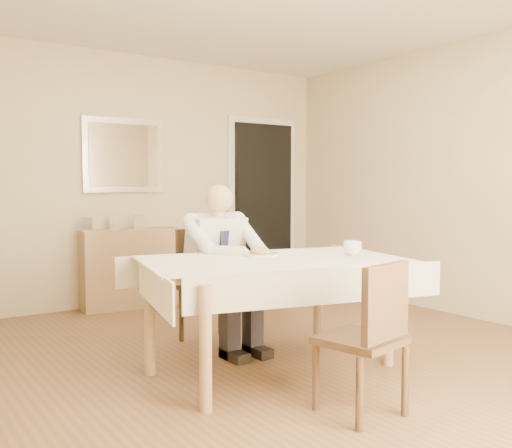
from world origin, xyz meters
TOP-DOWN VIEW (x-y plane):
  - room at (0.00, 0.00)m, footprint 5.00×5.02m
  - doorway at (1.55, 2.46)m, footprint 0.96×0.07m
  - mirror at (-0.20, 2.47)m, footprint 0.86×0.04m
  - dining_table at (-0.19, -0.13)m, footprint 1.94×1.40m
  - chair_far at (-0.19, 0.75)m, footprint 0.42×0.42m
  - chair_near at (-0.23, -1.06)m, footprint 0.47×0.47m
  - seated_man at (-0.19, 0.47)m, footprint 0.48×0.72m
  - plate at (-0.16, 0.06)m, footprint 0.26×0.26m
  - food at (-0.16, 0.06)m, footprint 0.14×0.14m
  - knife at (-0.12, 0.00)m, footprint 0.01×0.13m
  - fork at (-0.20, 0.00)m, footprint 0.01×0.13m
  - coffee_mug at (0.37, -0.29)m, footprint 0.15×0.15m
  - sideboard at (-0.20, 2.32)m, footprint 1.02×0.42m
  - photo_frame_left at (-0.64, 2.34)m, footprint 0.10×0.02m
  - photo_frame_center at (-0.35, 2.38)m, footprint 0.10×0.02m
  - photo_frame_right at (-0.11, 2.33)m, footprint 0.10×0.02m

SIDE VIEW (x-z plane):
  - sideboard at x=-0.20m, z-range 0.00..0.80m
  - chair_near at x=-0.23m, z-range 0.05..0.89m
  - chair_far at x=-0.19m, z-range 0.06..0.95m
  - dining_table at x=-0.19m, z-range 0.29..1.04m
  - seated_man at x=-0.19m, z-range 0.07..1.31m
  - plate at x=-0.16m, z-range 0.75..0.77m
  - knife at x=-0.12m, z-range 0.77..0.78m
  - fork at x=-0.20m, z-range 0.77..0.78m
  - food at x=-0.16m, z-range 0.76..0.81m
  - coffee_mug at x=0.37m, z-range 0.75..0.86m
  - photo_frame_left at x=-0.64m, z-range 0.80..0.94m
  - photo_frame_center at x=-0.35m, z-range 0.80..0.94m
  - photo_frame_right at x=-0.11m, z-range 0.80..0.94m
  - doorway at x=1.55m, z-range -0.05..2.05m
  - room at x=0.00m, z-range 0.00..2.60m
  - mirror at x=-0.20m, z-range 1.17..1.93m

